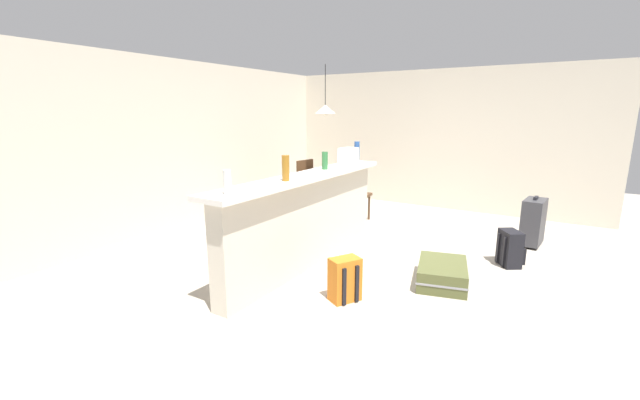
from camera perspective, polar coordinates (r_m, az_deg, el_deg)
The scene contains 18 objects.
ground_plane at distance 5.04m, azimuth 7.76°, elevation -8.27°, with size 13.00×13.00×0.05m, color #ADA393.
wall_back at distance 6.58m, azimuth -17.15°, elevation 7.58°, with size 6.60×0.10×2.50m, color beige.
wall_right at distance 7.71m, azimuth 15.37°, elevation 8.34°, with size 0.10×6.00×2.50m, color beige.
partition_half_wall at distance 4.55m, azimuth -1.92°, elevation -3.32°, with size 2.80×0.20×1.02m, color beige.
bar_countertop at distance 4.44m, azimuth -1.97°, elevation 3.36°, with size 2.96×0.40×0.05m, color white.
bottle_white at distance 3.43m, azimuth -13.14°, elevation 2.50°, with size 0.07×0.07×0.21m, color silver.
bottle_amber at distance 4.01m, azimuth -4.95°, elevation 4.58°, with size 0.08×0.08×0.26m, color #9E661E.
bottle_green at distance 4.81m, azimuth 0.71°, elevation 5.67°, with size 0.07×0.07×0.21m, color #2D6B38.
bottle_blue at distance 5.44m, azimuth 5.30°, elevation 6.83°, with size 0.07×0.07×0.29m, color #284C89.
grocery_bag at distance 5.27m, azimuth 4.07°, elevation 6.28°, with size 0.26×0.18×0.22m, color silver.
dining_table at distance 6.78m, azimuth 0.25°, elevation 3.12°, with size 1.10×0.80×0.74m.
dining_chair_near_partition at distance 6.52m, azimuth 4.65°, elevation 1.52°, with size 0.43×0.43×0.93m.
dining_chair_far_side at distance 7.14m, azimuth -2.74°, elevation 2.52°, with size 0.46×0.46×0.93m.
pendant_lamp at distance 6.69m, azimuth 0.76°, elevation 12.90°, with size 0.34×0.34×0.82m.
suitcase_flat_olive at distance 4.40m, azimuth 17.11°, elevation -10.00°, with size 0.88×0.65×0.22m.
backpack_orange at distance 3.84m, azimuth 3.51°, elevation -11.35°, with size 0.33×0.32×0.42m.
suitcase_upright_charcoal at distance 6.00m, azimuth 28.24°, elevation -2.73°, with size 0.46×0.29×0.67m.
backpack_black at distance 5.14m, azimuth 25.63°, elevation -6.34°, with size 0.34×0.33×0.42m.
Camera 1 is at (-4.32, -1.88, 1.75)m, focal length 22.31 mm.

